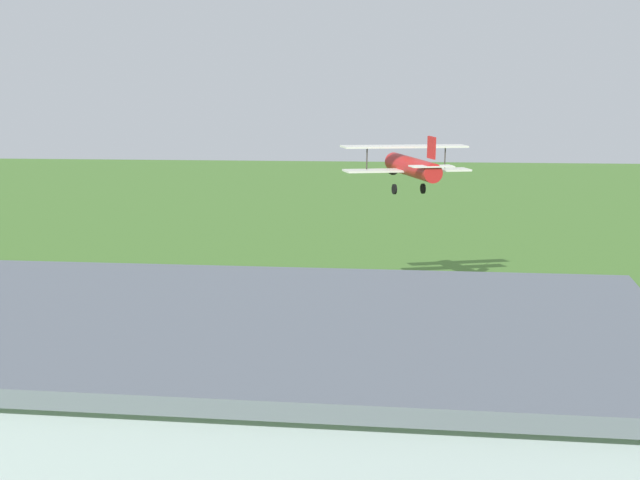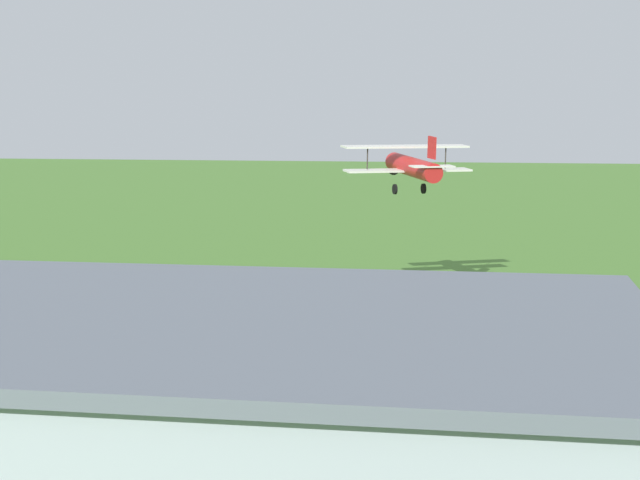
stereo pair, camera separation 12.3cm
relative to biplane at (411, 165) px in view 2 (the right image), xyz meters
name	(u,v)px [view 2 (the right image)]	position (x,y,z in m)	size (l,w,h in m)	color
ground_plane	(338,303)	(4.05, 2.80, -8.27)	(400.00, 400.00, 0.00)	#47752D
biplane	(411,165)	(0.00, 0.00, 0.00)	(8.06, 7.58, 3.66)	#B21E1E
person_by_parked_cars	(608,386)	(-10.15, 22.79, -7.43)	(0.50, 0.50, 1.68)	navy
person_crossing_taxiway	(569,417)	(-8.46, 27.47, -7.39)	(0.47, 0.47, 1.75)	#B23333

